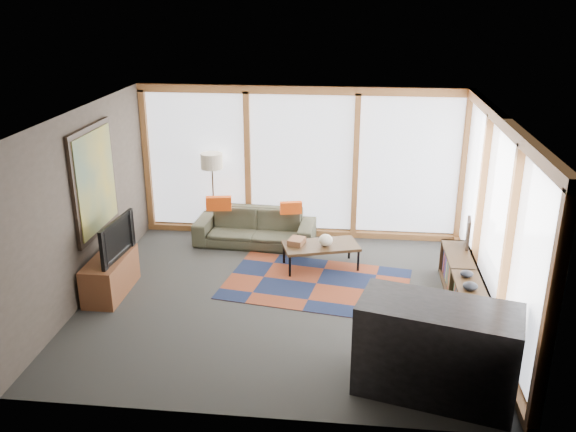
# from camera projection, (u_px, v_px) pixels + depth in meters

# --- Properties ---
(ground) EXTENTS (5.50, 5.50, 0.00)m
(ground) POSITION_uv_depth(u_px,v_px,m) (285.00, 300.00, 8.48)
(ground) COLOR #2B2B29
(ground) RESTS_ON ground
(room_envelope) EXTENTS (5.52, 5.02, 2.62)m
(room_envelope) POSITION_uv_depth(u_px,v_px,m) (325.00, 183.00, 8.41)
(room_envelope) COLOR #3F3730
(room_envelope) RESTS_ON ground
(rug) EXTENTS (2.87, 2.09, 0.01)m
(rug) POSITION_uv_depth(u_px,v_px,m) (316.00, 284.00, 8.93)
(rug) COLOR brown
(rug) RESTS_ON ground
(sofa) EXTENTS (2.03, 0.88, 0.58)m
(sofa) POSITION_uv_depth(u_px,v_px,m) (255.00, 227.00, 10.27)
(sofa) COLOR #373727
(sofa) RESTS_ON ground
(pillow_left) EXTENTS (0.44, 0.20, 0.23)m
(pillow_left) POSITION_uv_depth(u_px,v_px,m) (219.00, 203.00, 10.19)
(pillow_left) COLOR #DD4910
(pillow_left) RESTS_ON sofa
(pillow_right) EXTENTS (0.38, 0.19, 0.20)m
(pillow_right) POSITION_uv_depth(u_px,v_px,m) (291.00, 208.00, 10.03)
(pillow_right) COLOR #DD4910
(pillow_right) RESTS_ON sofa
(floor_lamp) EXTENTS (0.38, 0.38, 1.49)m
(floor_lamp) POSITION_uv_depth(u_px,v_px,m) (213.00, 196.00, 10.43)
(floor_lamp) COLOR #332618
(floor_lamp) RESTS_ON ground
(coffee_table) EXTENTS (1.26, 0.88, 0.38)m
(coffee_table) POSITION_uv_depth(u_px,v_px,m) (321.00, 256.00, 9.41)
(coffee_table) COLOR #302312
(coffee_table) RESTS_ON ground
(book_stack) EXTENTS (0.28, 0.32, 0.09)m
(book_stack) POSITION_uv_depth(u_px,v_px,m) (297.00, 241.00, 9.36)
(book_stack) COLOR brown
(book_stack) RESTS_ON coffee_table
(vase) EXTENTS (0.24, 0.24, 0.18)m
(vase) POSITION_uv_depth(u_px,v_px,m) (326.00, 240.00, 9.28)
(vase) COLOR silver
(vase) RESTS_ON coffee_table
(bookshelf) EXTENTS (0.38, 2.10, 0.52)m
(bookshelf) POSITION_uv_depth(u_px,v_px,m) (463.00, 287.00, 8.28)
(bookshelf) COLOR #302312
(bookshelf) RESTS_ON ground
(bowl_a) EXTENTS (0.20, 0.20, 0.09)m
(bowl_a) POSITION_uv_depth(u_px,v_px,m) (470.00, 286.00, 7.62)
(bowl_a) COLOR black
(bowl_a) RESTS_ON bookshelf
(bowl_b) EXTENTS (0.18, 0.18, 0.08)m
(bowl_b) POSITION_uv_depth(u_px,v_px,m) (467.00, 274.00, 7.96)
(bowl_b) COLOR black
(bowl_b) RESTS_ON bookshelf
(shelf_picture) EXTENTS (0.09, 0.33, 0.43)m
(shelf_picture) POSITION_uv_depth(u_px,v_px,m) (468.00, 233.00, 8.84)
(shelf_picture) COLOR black
(shelf_picture) RESTS_ON bookshelf
(tv_console) EXTENTS (0.46, 1.09, 0.55)m
(tv_console) POSITION_uv_depth(u_px,v_px,m) (111.00, 275.00, 8.58)
(tv_console) COLOR brown
(tv_console) RESTS_ON ground
(television) EXTENTS (0.20, 0.98, 0.56)m
(television) POSITION_uv_depth(u_px,v_px,m) (111.00, 238.00, 8.43)
(television) COLOR black
(television) RESTS_ON tv_console
(bar_counter) EXTENTS (1.77, 1.16, 1.03)m
(bar_counter) POSITION_uv_depth(u_px,v_px,m) (436.00, 350.00, 6.37)
(bar_counter) COLOR black
(bar_counter) RESTS_ON ground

